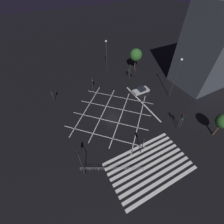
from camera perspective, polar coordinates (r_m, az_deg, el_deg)
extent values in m
plane|color=black|center=(32.05, 0.00, -0.86)|extent=(200.00, 200.00, 0.00)
cube|color=silver|center=(27.44, 9.31, -13.49)|extent=(13.26, 0.50, 0.01)
cube|color=silver|center=(27.12, 10.41, -14.90)|extent=(13.26, 0.50, 0.01)
cube|color=silver|center=(26.83, 11.55, -16.34)|extent=(13.26, 0.50, 0.01)
cube|color=silver|center=(26.56, 12.72, -17.80)|extent=(13.26, 0.50, 0.01)
cube|color=silver|center=(26.32, 13.95, -19.28)|extent=(13.26, 0.50, 0.01)
cube|color=silver|center=(26.12, 15.21, -20.78)|extent=(13.26, 0.50, 0.01)
cube|color=silver|center=(25.94, 16.52, -22.29)|extent=(13.26, 0.50, 0.01)
cube|color=silver|center=(25.79, 17.88, -23.81)|extent=(13.26, 0.50, 0.01)
cube|color=silver|center=(25.67, 19.28, -25.34)|extent=(13.26, 0.50, 0.01)
cube|color=silver|center=(31.38, 10.35, -3.18)|extent=(11.56, 11.56, 0.01)
cube|color=silver|center=(28.55, -3.57, -9.13)|extent=(11.56, 11.56, 0.01)
cube|color=silver|center=(31.70, 3.39, -1.63)|extent=(11.56, 11.56, 0.01)
cube|color=silver|center=(30.80, -1.09, -3.41)|extent=(11.56, 11.56, 0.01)
cube|color=silver|center=(32.50, -3.31, -0.11)|extent=(11.56, 11.56, 0.01)
cube|color=silver|center=(33.36, 1.00, 1.49)|extent=(11.56, 11.56, 0.01)
cube|color=silver|center=(33.74, -9.60, 1.33)|extent=(11.56, 11.56, 0.01)
cube|color=silver|center=(36.17, 2.79, 5.66)|extent=(11.56, 11.56, 0.01)
cube|color=silver|center=(35.34, 11.39, 3.49)|extent=(0.30, 13.26, 0.01)
cube|color=black|center=(59.91, 35.46, 17.03)|extent=(1.40, 0.06, 1.80)
cube|color=black|center=(56.82, 33.37, 16.67)|extent=(1.40, 0.06, 1.80)
cube|color=beige|center=(53.81, 31.05, 16.25)|extent=(1.40, 0.06, 1.80)
cube|color=black|center=(50.90, 28.48, 15.75)|extent=(1.40, 0.06, 1.80)
cube|color=beige|center=(48.10, 25.62, 15.15)|extent=(1.40, 0.06, 1.80)
cube|color=beige|center=(45.43, 22.43, 14.45)|extent=(1.40, 0.06, 1.80)
cube|color=beige|center=(55.48, 35.05, 20.01)|extent=(1.40, 0.06, 1.80)
cube|color=black|center=(52.40, 32.72, 19.80)|extent=(1.40, 0.06, 1.80)
cube|color=black|center=(49.40, 30.12, 19.52)|extent=(1.40, 0.06, 1.80)
cube|color=black|center=(46.51, 27.19, 19.16)|extent=(1.40, 0.06, 1.80)
cube|color=black|center=(43.74, 23.90, 18.69)|extent=(1.40, 0.06, 1.80)
cube|color=black|center=(54.38, 36.89, 23.49)|extent=(1.40, 0.06, 1.80)
cube|color=black|center=(51.23, 34.56, 23.50)|extent=(1.40, 0.06, 1.80)
cube|color=beige|center=(48.16, 31.93, 23.48)|extent=(1.40, 0.06, 1.80)
cube|color=black|center=(45.19, 28.95, 23.40)|extent=(1.40, 0.06, 1.80)
cube|color=beige|center=(42.34, 25.56, 23.24)|extent=(1.40, 0.06, 1.80)
cube|color=black|center=(50.34, 36.58, 27.34)|extent=(1.40, 0.06, 1.80)
cube|color=black|center=(47.21, 33.94, 27.61)|extent=(1.40, 0.06, 1.80)
cube|color=beige|center=(44.18, 30.92, 27.85)|extent=(1.40, 0.06, 1.80)
cube|color=black|center=(41.25, 27.45, 28.04)|extent=(1.40, 0.06, 1.80)
cube|color=black|center=(40.51, 29.61, 33.03)|extent=(1.40, 0.06, 1.80)
cylinder|color=#2D2D30|center=(37.14, -7.47, 10.42)|extent=(0.11, 0.11, 3.98)
cube|color=black|center=(36.20, -7.61, 12.23)|extent=(0.28, 0.16, 0.90)
sphere|color=black|center=(35.95, -7.59, 12.54)|extent=(0.18, 0.18, 0.18)
sphere|color=black|center=(36.11, -7.54, 12.14)|extent=(0.18, 0.18, 0.18)
sphere|color=green|center=(36.28, -7.50, 11.75)|extent=(0.18, 0.18, 0.18)
cube|color=black|center=(36.27, -7.66, 12.30)|extent=(0.36, 0.02, 0.98)
cylinder|color=#2D2D30|center=(41.81, 6.50, 14.56)|extent=(0.11, 0.11, 3.52)
cube|color=black|center=(41.10, 6.49, 16.02)|extent=(0.16, 0.28, 0.90)
sphere|color=black|center=(40.90, 6.38, 16.35)|extent=(0.18, 0.18, 0.18)
sphere|color=black|center=(41.05, 6.35, 15.99)|extent=(0.18, 0.18, 0.18)
sphere|color=green|center=(41.20, 6.32, 15.63)|extent=(0.18, 0.18, 0.18)
cube|color=black|center=(41.15, 6.60, 16.05)|extent=(0.02, 0.36, 0.98)
cylinder|color=#2D2D30|center=(23.57, -10.82, -20.72)|extent=(0.11, 0.11, 4.04)
cylinder|color=#2D2D30|center=(22.38, -12.45, -16.53)|extent=(0.09, 2.11, 0.09)
cube|color=black|center=(23.30, -13.14, -14.95)|extent=(0.28, 0.16, 0.90)
sphere|color=red|center=(23.11, -13.35, -14.36)|extent=(0.18, 0.18, 0.18)
sphere|color=black|center=(23.36, -13.22, -14.73)|extent=(0.18, 0.18, 0.18)
sphere|color=black|center=(23.62, -13.10, -15.09)|extent=(0.18, 0.18, 0.18)
cube|color=black|center=(23.26, -13.06, -15.12)|extent=(0.36, 0.02, 0.98)
cylinder|color=#2D2D30|center=(30.74, 24.51, -3.39)|extent=(0.11, 0.11, 4.08)
cube|color=black|center=(29.73, 25.22, -1.27)|extent=(0.28, 0.16, 0.90)
sphere|color=red|center=(29.57, 25.26, -0.74)|extent=(0.18, 0.18, 0.18)
sphere|color=black|center=(29.77, 25.08, -1.14)|extent=(0.18, 0.18, 0.18)
sphere|color=black|center=(29.97, 24.90, -1.53)|extent=(0.18, 0.18, 0.18)
cube|color=black|center=(29.70, 25.34, -1.39)|extent=(0.36, 0.02, 0.98)
cylinder|color=#2D2D30|center=(36.59, -21.71, 5.85)|extent=(0.11, 0.11, 3.30)
cube|color=black|center=(35.81, -22.16, 7.12)|extent=(0.28, 0.16, 0.90)
sphere|color=black|center=(35.54, -22.26, 7.40)|extent=(0.18, 0.18, 0.18)
sphere|color=black|center=(35.72, -22.13, 7.03)|extent=(0.18, 0.18, 0.18)
sphere|color=green|center=(35.89, -21.99, 6.66)|extent=(0.18, 0.18, 0.18)
cube|color=black|center=(35.88, -22.19, 7.20)|extent=(0.36, 0.02, 0.98)
cylinder|color=#2D2D30|center=(31.29, 25.12, -3.56)|extent=(0.11, 0.11, 3.38)
cube|color=black|center=(30.39, 25.63, -2.19)|extent=(0.16, 0.28, 0.90)
sphere|color=black|center=(30.11, 25.67, -1.89)|extent=(0.18, 0.18, 0.18)
sphere|color=black|center=(30.32, 25.49, -2.27)|extent=(0.18, 0.18, 0.18)
sphere|color=green|center=(30.52, 25.32, -2.64)|extent=(0.18, 0.18, 0.18)
cube|color=black|center=(30.45, 25.74, -2.13)|extent=(0.02, 0.36, 0.98)
cylinder|color=#2D2D30|center=(41.31, 6.82, 14.82)|extent=(0.11, 0.11, 4.40)
cylinder|color=#2D2D30|center=(39.51, 7.97, 16.60)|extent=(0.09, 2.19, 0.09)
cube|color=black|center=(38.97, 8.82, 15.29)|extent=(0.28, 0.16, 0.90)
sphere|color=red|center=(38.75, 8.96, 15.59)|extent=(0.18, 0.18, 0.18)
sphere|color=black|center=(38.90, 8.91, 15.21)|extent=(0.18, 0.18, 0.18)
sphere|color=black|center=(39.05, 8.86, 14.84)|extent=(0.18, 0.18, 0.18)
cube|color=black|center=(39.03, 8.74, 15.35)|extent=(0.36, 0.02, 0.98)
cylinder|color=#2D2D30|center=(25.41, 11.44, -12.63)|extent=(0.11, 0.11, 4.10)
cube|color=black|center=(24.17, 11.78, -10.47)|extent=(0.28, 0.16, 0.90)
sphere|color=red|center=(23.97, 11.73, -9.88)|extent=(0.18, 0.18, 0.18)
sphere|color=black|center=(24.22, 11.63, -10.28)|extent=(0.18, 0.18, 0.18)
sphere|color=black|center=(24.46, 11.52, -10.67)|extent=(0.18, 0.18, 0.18)
cube|color=black|center=(24.14, 11.91, -10.62)|extent=(0.36, 0.02, 0.98)
cylinder|color=#2D2D30|center=(36.37, 22.68, 11.19)|extent=(0.14, 0.14, 9.21)
sphere|color=white|center=(34.16, 25.01, 17.66)|extent=(0.50, 0.50, 0.50)
cylinder|color=#2D2D30|center=(44.74, -2.14, 20.33)|extent=(0.14, 0.14, 8.03)
sphere|color=white|center=(43.10, -2.30, 25.34)|extent=(0.53, 0.53, 0.53)
cylinder|color=#473323|center=(33.55, 34.94, -5.52)|extent=(0.34, 0.34, 2.91)
sphere|color=#285B23|center=(32.04, 36.69, -2.81)|extent=(2.47, 2.47, 2.47)
cylinder|color=#473323|center=(46.60, 8.67, 17.53)|extent=(0.28, 0.28, 3.07)
sphere|color=#285B23|center=(45.34, 9.09, 20.65)|extent=(3.41, 3.41, 3.41)
cube|color=#B7BABC|center=(37.94, 10.93, 7.93)|extent=(4.06, 1.86, 0.56)
cube|color=black|center=(37.66, 11.17, 8.64)|extent=(1.70, 1.64, 0.54)
sphere|color=white|center=(36.62, 8.92, 6.53)|extent=(0.16, 0.16, 0.16)
sphere|color=white|center=(37.33, 7.93, 7.54)|extent=(0.16, 0.16, 0.16)
cylinder|color=black|center=(36.89, 10.04, 6.53)|extent=(0.67, 0.20, 0.67)
cylinder|color=black|center=(37.88, 8.64, 7.94)|extent=(0.67, 0.20, 0.67)
cylinder|color=black|center=(38.23, 13.14, 7.57)|extent=(0.67, 0.20, 0.67)
cylinder|color=black|center=(39.18, 11.72, 8.92)|extent=(0.67, 0.20, 0.67)
cylinder|color=#9EA0A5|center=(25.33, -11.88, -20.50)|extent=(0.05, 0.05, 1.05)
cylinder|color=#9EA0A5|center=(25.10, -8.55, -20.70)|extent=(0.05, 0.05, 1.05)
cylinder|color=#9EA0A5|center=(24.94, -5.15, -20.83)|extent=(0.05, 0.05, 1.05)
cylinder|color=#9EA0A5|center=(24.86, -1.72, -20.90)|extent=(0.05, 0.05, 1.05)
cylinder|color=#9EA0A5|center=(24.86, 1.72, -20.90)|extent=(0.05, 0.05, 1.05)
cylinder|color=#9EA0A5|center=(24.94, 5.15, -20.83)|extent=(0.05, 0.05, 1.05)
cylinder|color=#9EA0A5|center=(25.10, 8.55, -20.70)|extent=(0.05, 0.05, 1.05)
cylinder|color=#9EA0A5|center=(25.33, 11.88, -20.50)|extent=(0.05, 0.05, 1.05)
cylinder|color=#9EA0A5|center=(24.41, 0.00, -20.47)|extent=(8.67, 4.57, 0.04)
cylinder|color=#9EA0A5|center=(24.81, 0.00, -20.86)|extent=(8.67, 4.57, 0.04)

